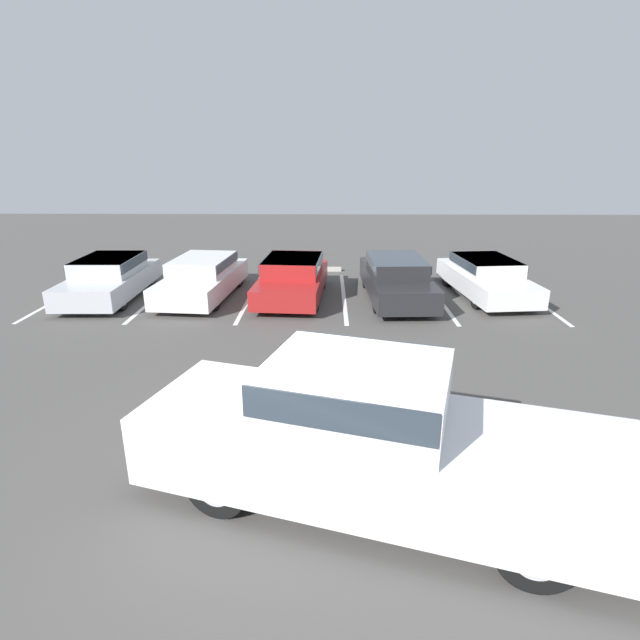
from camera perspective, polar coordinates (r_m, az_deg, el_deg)
The scene contains 14 objects.
ground_plane at distance 7.23m, azimuth -5.62°, elevation -17.97°, with size 60.00×60.00×0.00m, color #4C4947.
stall_stripe_a at distance 17.56m, azimuth -27.08°, elevation 2.54°, with size 0.12×5.46×0.01m, color white.
stall_stripe_b at distance 16.40m, azimuth -18.05°, elevation 2.67°, with size 0.12×5.46×0.01m, color white.
stall_stripe_c at distance 15.70m, azimuth -7.95°, elevation 2.73°, with size 0.12×5.46×0.01m, color white.
stall_stripe_d at distance 15.53m, azimuth 2.73°, elevation 2.71°, with size 0.12×5.46×0.01m, color white.
stall_stripe_e at distance 15.89m, azimuth 13.29°, elevation 2.59°, with size 0.12×5.46×0.01m, color white.
stall_stripe_f at distance 16.76m, azimuth 23.06°, elevation 2.41°, with size 0.12×5.46×0.01m, color white.
pickup_truck at distance 6.42m, azimuth 6.76°, elevation -13.28°, with size 6.39×3.64×1.88m.
parked_sedan_a at distance 16.55m, azimuth -22.91°, elevation 4.61°, with size 1.86×4.33×1.25m.
parked_sedan_b at distance 15.80m, azimuth -13.25°, elevation 4.92°, with size 2.14×4.55×1.21m.
parked_sedan_c at distance 15.24m, azimuth -3.15°, elevation 4.97°, with size 2.12×4.34×1.24m.
parked_sedan_d at distance 15.31m, azimuth 8.71°, elevation 4.87°, with size 1.92×4.72×1.25m.
parked_sedan_e at distance 16.30m, azimuth 18.41°, elevation 4.83°, with size 2.16×4.55×1.18m.
wheel_stop_curb at distance 18.83m, azimuth -0.24°, elevation 5.83°, with size 1.76×0.20×0.14m, color #B7B2A8.
Camera 1 is at (0.76, -5.74, 4.32)m, focal length 28.00 mm.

